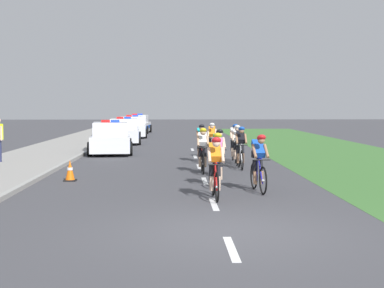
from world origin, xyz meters
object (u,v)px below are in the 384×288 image
cyclist_third (218,159)px  cyclist_seventh (201,143)px  cyclist_sixth (241,147)px  cyclist_ninth (237,144)px  police_car_furthest (138,125)px  cyclist_tenth (212,140)px  cyclist_second (259,162)px  cyclist_fifth (203,150)px  traffic_cone_near (70,171)px  police_car_nearest (111,139)px  cyclist_lead (215,167)px  cyclist_fourth (218,152)px  police_car_second (124,132)px  cyclist_eighth (234,142)px  police_car_third (132,128)px

cyclist_third → cyclist_seventh: (-0.15, 6.84, 0.00)m
cyclist_sixth → cyclist_third: bearing=-104.8°
cyclist_third → cyclist_ninth: bearing=78.5°
cyclist_third → police_car_furthest: 30.52m
cyclist_sixth → cyclist_tenth: same height
cyclist_ninth → cyclist_seventh: bearing=144.7°
cyclist_second → cyclist_sixth: (0.15, 5.37, 0.00)m
cyclist_fifth → cyclist_tenth: (0.67, 5.39, 0.00)m
cyclist_tenth → traffic_cone_near: (-4.76, -7.29, -0.48)m
cyclist_fifth → police_car_nearest: size_ratio=0.38×
cyclist_lead → cyclist_third: 2.08m
cyclist_third → cyclist_seventh: size_ratio=1.00×
cyclist_fourth → cyclist_ninth: size_ratio=1.00×
cyclist_second → cyclist_sixth: size_ratio=1.00×
cyclist_ninth → police_car_second: bearing=114.2°
cyclist_fourth → cyclist_eighth: 4.87m
cyclist_tenth → police_car_nearest: bearing=152.9°
cyclist_sixth → police_car_second: police_car_second is taller
cyclist_third → cyclist_eighth: bearing=80.2°
cyclist_fourth → police_car_nearest: (-4.43, 8.67, -0.11)m
cyclist_seventh → cyclist_fifth: bearing=-91.8°
cyclist_ninth → police_car_furthest: size_ratio=0.38×
cyclist_third → cyclist_eighth: size_ratio=1.00×
police_car_second → police_car_furthest: bearing=90.0°
cyclist_second → police_car_third: police_car_third is taller
cyclist_sixth → traffic_cone_near: size_ratio=2.69×
cyclist_fourth → police_car_furthest: (-4.43, 27.93, -0.11)m
cyclist_second → cyclist_tenth: (-0.60, 9.56, 0.00)m
police_car_third → police_car_furthest: bearing=90.0°
police_car_third → police_car_furthest: size_ratio=1.01×
police_car_second → police_car_third: (0.00, 6.43, 0.00)m
police_car_furthest → cyclist_ninth: bearing=-77.4°
cyclist_fifth → police_car_nearest: bearing=117.1°
police_car_second → police_car_third: 6.43m
police_car_third → cyclist_eighth: bearing=-72.5°
traffic_cone_near → cyclist_fourth: bearing=12.2°
cyclist_lead → police_car_second: size_ratio=0.38×
cyclist_eighth → cyclist_sixth: bearing=-91.3°
cyclist_third → cyclist_seventh: 6.84m
cyclist_fifth → cyclist_ninth: 3.05m
cyclist_sixth → cyclist_ninth: (0.04, 1.48, 0.00)m
cyclist_lead → cyclist_second: (1.22, 1.11, 0.00)m
police_car_third → traffic_cone_near: bearing=-90.3°
cyclist_seventh → police_car_third: size_ratio=0.38×
police_car_nearest → police_car_third: (-0.00, 13.42, 0.00)m
police_car_nearest → police_car_third: 13.42m
cyclist_lead → cyclist_tenth: size_ratio=1.00×
cyclist_fourth → cyclist_sixth: 2.32m
cyclist_seventh → police_car_furthest: 23.74m
cyclist_eighth → police_car_furthest: 23.80m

